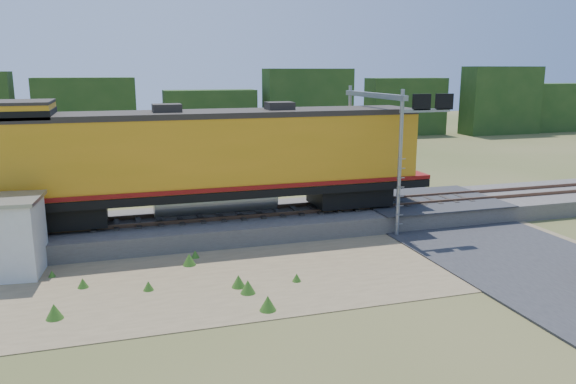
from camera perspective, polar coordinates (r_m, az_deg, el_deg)
name	(u,v)px	position (r m, az deg, el deg)	size (l,w,h in m)	color
ground	(344,269)	(21.34, 5.76, -7.75)	(140.00, 140.00, 0.00)	#475123
ballast	(296,219)	(26.59, 0.77, -2.71)	(70.00, 5.00, 0.80)	slate
rails	(296,209)	(26.47, 0.77, -1.71)	(70.00, 1.54, 0.16)	brown
dirt_shoulder	(290,269)	(21.13, 0.17, -7.85)	(26.00, 8.00, 0.03)	#8C7754
road	(491,244)	(25.33, 19.91, -4.98)	(7.00, 66.00, 0.86)	#38383A
tree_line_north	(197,113)	(57.14, -9.21, 7.94)	(130.00, 3.00, 6.50)	#1C3B15
weed_clumps	(253,278)	(20.40, -3.57, -8.67)	(15.00, 6.20, 0.56)	#35661D
locomotive	(208,158)	(25.02, -8.09, 3.47)	(19.94, 3.04, 5.14)	black
shed	(8,236)	(22.55, -26.58, -4.05)	(2.63, 2.63, 2.87)	silver
signal_gantry	(385,122)	(26.78, 9.85, 7.02)	(2.57, 6.20, 6.49)	gray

